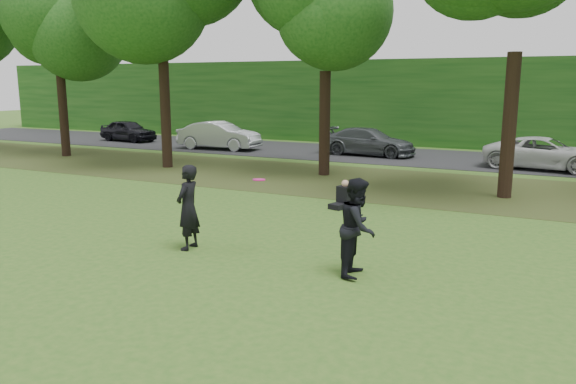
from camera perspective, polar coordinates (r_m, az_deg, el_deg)
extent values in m
plane|color=#2E581B|center=(9.57, -12.03, -11.89)|extent=(120.00, 120.00, 0.00)
cube|color=#3F3016|center=(20.96, 10.33, 0.79)|extent=(60.00, 7.00, 0.01)
cube|color=black|center=(28.66, 14.72, 3.37)|extent=(70.00, 7.00, 0.02)
cube|color=#174814|center=(34.34, 16.96, 8.65)|extent=(70.00, 3.00, 5.00)
imported|color=black|center=(12.67, -10.12, -1.55)|extent=(0.51, 0.73, 1.91)
imported|color=black|center=(10.88, 7.13, -3.56)|extent=(0.82, 1.00, 1.92)
imported|color=black|center=(36.92, -15.94, 6.03)|extent=(4.07, 2.01, 1.33)
imported|color=#9C9FA3|center=(31.46, -7.01, 5.73)|extent=(4.73, 1.92, 1.53)
imported|color=#44484C|center=(28.95, 8.22, 5.09)|extent=(4.84, 2.17, 1.38)
imported|color=#B9B9B9|center=(26.38, 24.64, 3.59)|extent=(5.15, 2.85, 1.37)
cylinder|color=#EC138C|center=(11.91, -2.97, 1.26)|extent=(0.37, 0.37, 0.05)
cube|color=black|center=(16.72, 5.20, -1.42)|extent=(0.55, 0.66, 0.16)
cube|color=black|center=(16.88, 5.81, -0.34)|extent=(0.50, 0.45, 0.56)
sphere|color=tan|center=(16.81, 5.84, 0.86)|extent=(0.22, 0.22, 0.22)
cylinder|color=black|center=(30.48, -21.85, 7.41)|extent=(0.44, 0.44, 4.28)
sphere|color=#174814|center=(30.64, -22.56, 16.76)|extent=(6.00, 6.00, 6.00)
cylinder|color=black|center=(25.09, -12.36, 8.23)|extent=(0.44, 0.44, 5.08)
cylinder|color=black|center=(22.52, 3.74, 6.92)|extent=(0.44, 0.44, 4.12)
cylinder|color=black|center=(19.28, 21.56, 6.22)|extent=(0.44, 0.44, 4.62)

